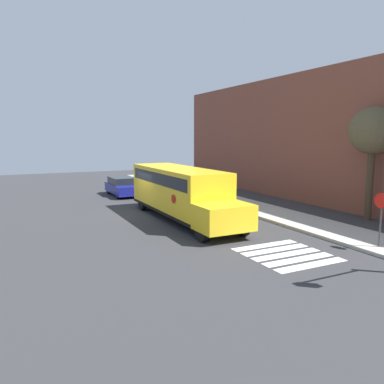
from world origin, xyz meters
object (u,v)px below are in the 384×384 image
parked_car (122,186)px  stop_sign (381,213)px  school_bus (180,190)px  tree_near_sidewalk (373,132)px

parked_car → stop_sign: 20.03m
school_bus → parked_car: school_bus is taller
parked_car → tree_near_sidewalk: (15.05, 10.02, 4.20)m
parked_car → tree_near_sidewalk: tree_near_sidewalk is taller
parked_car → stop_sign: size_ratio=1.86×
school_bus → tree_near_sidewalk: (4.94, 9.46, 3.25)m
school_bus → stop_sign: school_bus is taller
stop_sign → tree_near_sidewalk: (-4.20, 4.56, 3.36)m
school_bus → tree_near_sidewalk: tree_near_sidewalk is taller
parked_car → tree_near_sidewalk: size_ratio=0.71×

